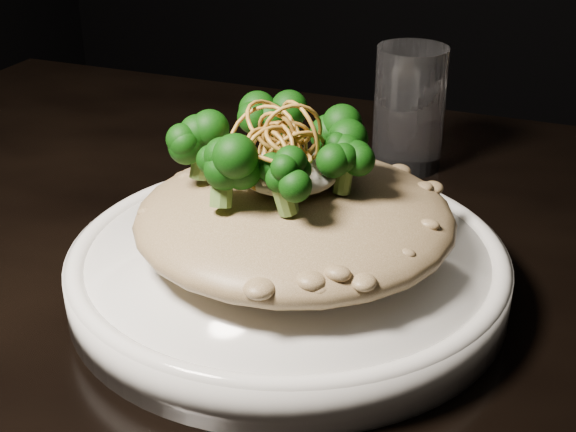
{
  "coord_description": "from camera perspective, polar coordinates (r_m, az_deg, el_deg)",
  "views": [
    {
      "loc": [
        0.14,
        -0.42,
        1.04
      ],
      "look_at": [
        -0.03,
        0.0,
        0.81
      ],
      "focal_mm": 50.0,
      "sensor_mm": 36.0,
      "label": 1
    }
  ],
  "objects": [
    {
      "name": "shallots",
      "position": [
        0.49,
        -0.66,
        5.78
      ],
      "size": [
        0.06,
        0.06,
        0.04
      ],
      "primitive_type": null,
      "color": "brown",
      "rests_on": "cheese"
    },
    {
      "name": "risotto",
      "position": [
        0.52,
        0.48,
        -0.08
      ],
      "size": [
        0.21,
        0.21,
        0.05
      ],
      "primitive_type": "ellipsoid",
      "color": "brown",
      "rests_on": "plate"
    },
    {
      "name": "cheese",
      "position": [
        0.5,
        0.05,
        3.14
      ],
      "size": [
        0.06,
        0.06,
        0.02
      ],
      "primitive_type": "ellipsoid",
      "color": "silver",
      "rests_on": "risotto"
    },
    {
      "name": "plate",
      "position": [
        0.53,
        0.0,
        -3.86
      ],
      "size": [
        0.29,
        0.29,
        0.03
      ],
      "primitive_type": "cylinder",
      "color": "white",
      "rests_on": "table"
    },
    {
      "name": "drinking_glass",
      "position": [
        0.71,
        8.61,
        7.58
      ],
      "size": [
        0.08,
        0.08,
        0.11
      ],
      "primitive_type": "cylinder",
      "rotation": [
        0.0,
        0.0,
        0.26
      ],
      "color": "white",
      "rests_on": "table"
    },
    {
      "name": "broccoli",
      "position": [
        0.5,
        -0.66,
        4.68
      ],
      "size": [
        0.13,
        0.13,
        0.05
      ],
      "primitive_type": null,
      "color": "black",
      "rests_on": "risotto"
    },
    {
      "name": "table",
      "position": [
        0.58,
        3.0,
        -12.99
      ],
      "size": [
        1.1,
        0.8,
        0.75
      ],
      "color": "black",
      "rests_on": "ground"
    }
  ]
}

